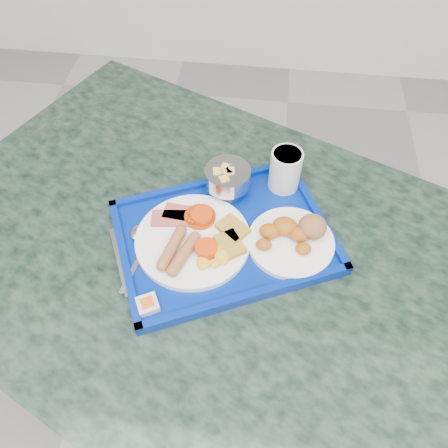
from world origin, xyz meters
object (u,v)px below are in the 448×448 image
Objects in this scene: bread_plate at (294,236)px; juice_cup at (285,169)px; table at (215,297)px; tray at (224,237)px; main_plate at (196,240)px; fruit_bowl at (228,178)px.

juice_cup is at bearing 99.51° from bread_plate.
tray is at bearing 55.58° from table.
bread_plate is (0.20, 0.03, 0.01)m from main_plate.
tray is (0.02, 0.03, 0.21)m from table.
tray is 0.06m from main_plate.
main_plate is at bearing 176.66° from table.
juice_cup reaches higher than main_plate.
bread_plate reaches higher than table.
fruit_bowl is (-0.15, 0.12, 0.03)m from bread_plate.
bread_plate is 0.16m from juice_cup.
table is 0.29m from bread_plate.
fruit_bowl reaches higher than bread_plate.
juice_cup reaches higher than table.
tray is 2.21× the size of main_plate.
main_plate reaches higher than table.
table is 0.24m from main_plate.
juice_cup is at bearing 16.04° from fruit_bowl.
juice_cup is (0.12, 0.16, 0.06)m from tray.
main_plate is 2.37× the size of fruit_bowl.
table is 0.36m from juice_cup.
juice_cup is at bearing 54.01° from tray.
juice_cup is (-0.03, 0.16, 0.03)m from bread_plate.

